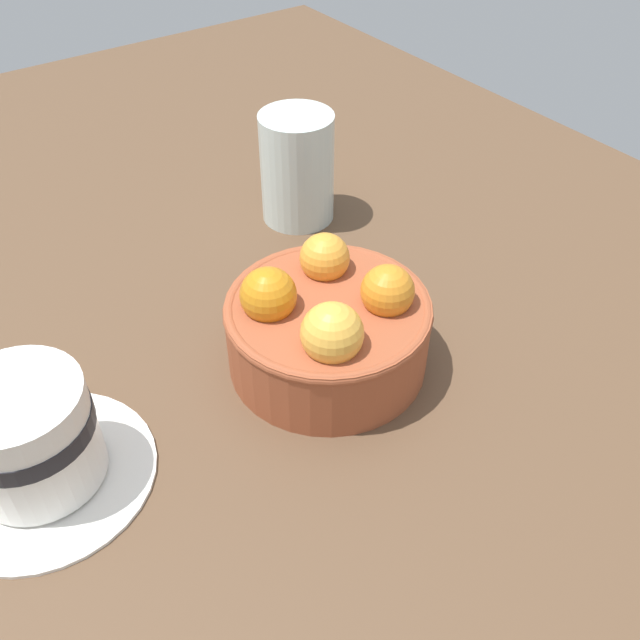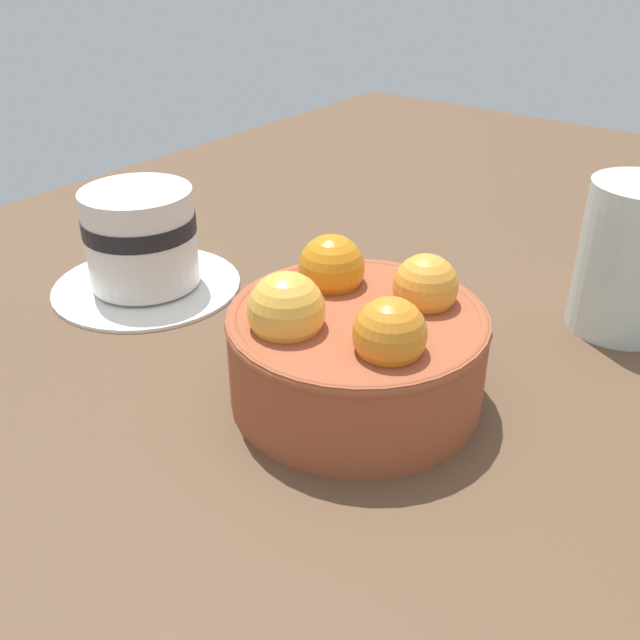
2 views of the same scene
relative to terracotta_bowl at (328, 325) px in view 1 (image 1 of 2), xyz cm
name	(u,v)px [view 1 (image 1 of 2)]	position (x,y,z in cm)	size (l,w,h in cm)	color
ground_plane	(327,375)	(-0.04, 0.05, -5.70)	(153.94, 100.91, 3.31)	brown
terracotta_bowl	(328,325)	(0.00, 0.00, 0.00)	(16.33, 16.33, 9.60)	#9E4C2D
coffee_cup	(30,440)	(-2.26, -22.93, -0.02)	(15.58, 15.58, 8.54)	white
water_glass	(297,168)	(-19.76, 10.49, 1.61)	(7.51, 7.51, 11.32)	silver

